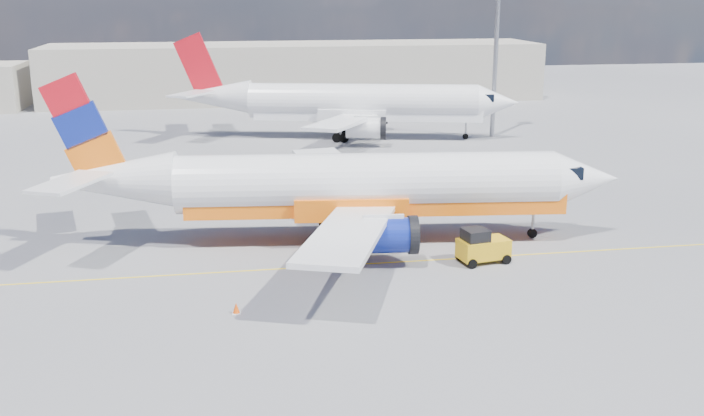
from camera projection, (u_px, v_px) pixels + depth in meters
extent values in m
plane|color=slate|center=(347.00, 284.00, 42.27)|extent=(240.00, 240.00, 0.00)
cube|color=yellow|center=(338.00, 265.00, 45.12)|extent=(70.00, 0.15, 0.01)
cube|color=#B9B19F|center=(296.00, 72.00, 113.25)|extent=(70.00, 14.00, 8.00)
cylinder|color=white|center=(367.00, 182.00, 48.55)|extent=(23.66, 6.09, 3.62)
cone|color=white|center=(585.00, 179.00, 49.39)|extent=(4.62, 4.05, 3.62)
cone|color=white|center=(114.00, 180.00, 47.51)|extent=(7.77, 4.21, 3.44)
cube|color=black|center=(563.00, 170.00, 49.14)|extent=(2.06, 2.63, 0.74)
cube|color=orange|center=(375.00, 201.00, 48.91)|extent=(23.59, 5.46, 1.28)
cube|color=white|center=(336.00, 171.00, 55.87)|extent=(5.12, 13.11, 0.85)
cube|color=white|center=(348.00, 233.00, 41.55)|extent=(7.59, 13.16, 0.85)
cylinder|color=navy|center=(369.00, 194.00, 53.71)|extent=(4.02, 2.42, 2.02)
cylinder|color=navy|center=(383.00, 235.00, 44.50)|extent=(4.02, 2.42, 2.02)
cylinder|color=black|center=(394.00, 193.00, 53.81)|extent=(0.77, 2.28, 2.23)
cylinder|color=black|center=(413.00, 235.00, 44.61)|extent=(0.77, 2.28, 2.23)
cube|color=orange|center=(82.00, 127.00, 46.55)|extent=(5.00, 0.85, 6.64)
cube|color=white|center=(100.00, 158.00, 50.50)|extent=(3.39, 5.69, 0.19)
cube|color=white|center=(70.00, 182.00, 43.95)|extent=(4.31, 5.81, 0.19)
cylinder|color=gray|center=(533.00, 218.00, 49.86)|extent=(0.21, 0.21, 2.23)
cylinder|color=black|center=(532.00, 233.00, 50.14)|extent=(0.62, 0.32, 0.60)
cylinder|color=black|center=(332.00, 223.00, 51.77)|extent=(1.00, 0.50, 0.96)
cylinder|color=black|center=(335.00, 247.00, 46.86)|extent=(1.00, 0.50, 0.96)
cylinder|color=white|center=(363.00, 101.00, 83.21)|extent=(24.35, 9.23, 3.73)
cone|color=white|center=(498.00, 103.00, 82.33)|extent=(5.13, 4.65, 3.73)
cone|color=white|center=(215.00, 96.00, 84.09)|extent=(8.29, 5.23, 3.54)
cube|color=black|center=(484.00, 97.00, 82.26)|extent=(2.40, 2.89, 0.77)
cube|color=white|center=(368.00, 113.00, 83.51)|extent=(24.20, 8.59, 1.32)
cube|color=white|center=(352.00, 101.00, 90.96)|extent=(3.65, 13.20, 0.88)
cube|color=white|center=(342.00, 122.00, 76.19)|extent=(9.18, 13.31, 0.88)
cylinder|color=white|center=(370.00, 113.00, 88.47)|extent=(4.33, 2.94, 2.08)
cylinder|color=white|center=(366.00, 128.00, 78.97)|extent=(4.33, 2.94, 2.08)
cylinder|color=black|center=(385.00, 114.00, 88.36)|extent=(1.07, 2.37, 2.30)
cylinder|color=black|center=(383.00, 128.00, 78.86)|extent=(1.07, 2.37, 2.30)
cube|color=red|center=(198.00, 65.00, 83.30)|extent=(5.09, 1.51, 6.85)
cube|color=white|center=(208.00, 86.00, 87.38)|extent=(2.85, 5.66, 0.20)
cube|color=white|center=(191.00, 94.00, 80.62)|extent=(4.92, 5.94, 0.20)
cylinder|color=gray|center=(466.00, 126.00, 83.22)|extent=(0.24, 0.24, 2.30)
cylinder|color=black|center=(465.00, 136.00, 83.51)|extent=(0.66, 0.40, 0.61)
cylinder|color=black|center=(344.00, 129.00, 86.80)|extent=(1.06, 0.63, 0.99)
cylinder|color=black|center=(341.00, 138.00, 81.74)|extent=(1.06, 0.63, 0.99)
cylinder|color=black|center=(460.00, 255.00, 45.99)|extent=(0.58, 0.32, 0.55)
cylinder|color=black|center=(472.00, 264.00, 44.59)|extent=(0.58, 0.32, 0.55)
cylinder|color=black|center=(493.00, 251.00, 46.72)|extent=(0.58, 0.32, 0.55)
cylinder|color=black|center=(506.00, 259.00, 45.31)|extent=(0.58, 0.32, 0.55)
cube|color=gold|center=(483.00, 248.00, 45.50)|extent=(3.11, 2.03, 1.11)
cube|color=black|center=(475.00, 235.00, 45.09)|extent=(1.54, 1.54, 0.66)
cube|color=white|center=(236.00, 313.00, 38.41)|extent=(0.40, 0.40, 0.04)
cone|color=#F34E09|center=(236.00, 308.00, 38.34)|extent=(0.34, 0.34, 0.52)
cylinder|color=gray|center=(497.00, 33.00, 82.17)|extent=(0.48, 0.48, 22.00)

